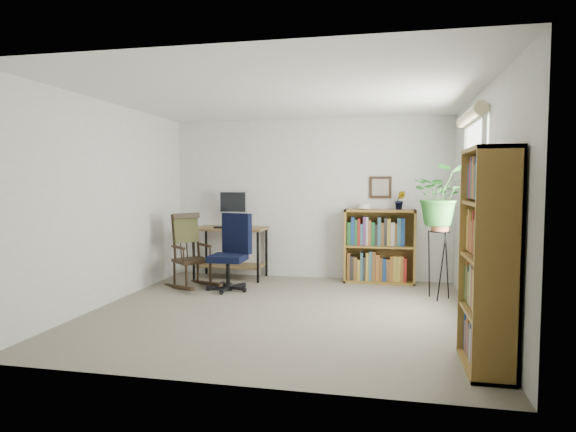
% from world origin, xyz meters
% --- Properties ---
extents(floor, '(4.20, 4.00, 0.00)m').
position_xyz_m(floor, '(0.00, 0.00, 0.00)').
color(floor, gray).
rests_on(floor, ground).
extents(ceiling, '(4.20, 4.00, 0.00)m').
position_xyz_m(ceiling, '(0.00, 0.00, 2.40)').
color(ceiling, silver).
rests_on(ceiling, ground).
extents(wall_back, '(4.20, 0.00, 2.40)m').
position_xyz_m(wall_back, '(0.00, 2.00, 1.20)').
color(wall_back, silver).
rests_on(wall_back, ground).
extents(wall_front, '(4.20, 0.00, 2.40)m').
position_xyz_m(wall_front, '(0.00, -2.00, 1.20)').
color(wall_front, silver).
rests_on(wall_front, ground).
extents(wall_left, '(0.00, 4.00, 2.40)m').
position_xyz_m(wall_left, '(-2.10, 0.00, 1.20)').
color(wall_left, silver).
rests_on(wall_left, ground).
extents(wall_right, '(0.00, 4.00, 2.40)m').
position_xyz_m(wall_right, '(2.10, 0.00, 1.20)').
color(wall_right, silver).
rests_on(wall_right, ground).
extents(window, '(0.12, 1.20, 1.50)m').
position_xyz_m(window, '(2.06, 0.30, 1.40)').
color(window, white).
rests_on(window, wall_right).
extents(desk, '(1.07, 0.59, 0.77)m').
position_xyz_m(desk, '(-1.15, 1.70, 0.39)').
color(desk, brown).
rests_on(desk, floor).
extents(monitor, '(0.46, 0.16, 0.56)m').
position_xyz_m(monitor, '(-1.15, 1.84, 1.05)').
color(monitor, '#B2B2B6').
rests_on(monitor, desk).
extents(keyboard, '(0.40, 0.15, 0.02)m').
position_xyz_m(keyboard, '(-1.15, 1.58, 0.78)').
color(keyboard, black).
rests_on(keyboard, desk).
extents(office_chair, '(0.72, 0.72, 1.05)m').
position_xyz_m(office_chair, '(-0.93, 0.90, 0.52)').
color(office_chair, black).
rests_on(office_chair, floor).
extents(rocking_chair, '(1.03, 0.99, 1.04)m').
position_xyz_m(rocking_chair, '(-1.46, 0.95, 0.52)').
color(rocking_chair, black).
rests_on(rocking_chair, floor).
extents(low_bookshelf, '(1.01, 0.34, 1.06)m').
position_xyz_m(low_bookshelf, '(1.06, 1.82, 0.53)').
color(low_bookshelf, olive).
rests_on(low_bookshelf, floor).
extents(tall_bookshelf, '(0.32, 0.75, 1.71)m').
position_xyz_m(tall_bookshelf, '(1.92, -1.29, 0.86)').
color(tall_bookshelf, olive).
rests_on(tall_bookshelf, floor).
extents(plant_stand, '(0.31, 0.31, 0.99)m').
position_xyz_m(plant_stand, '(1.80, 0.97, 0.50)').
color(plant_stand, black).
rests_on(plant_stand, floor).
extents(spider_plant, '(1.69, 1.88, 1.47)m').
position_xyz_m(spider_plant, '(1.80, 0.97, 1.65)').
color(spider_plant, '#296E26').
rests_on(spider_plant, plant_stand).
extents(potted_plant_small, '(0.13, 0.24, 0.11)m').
position_xyz_m(potted_plant_small, '(1.34, 1.83, 1.12)').
color(potted_plant_small, '#296E26').
rests_on(potted_plant_small, low_bookshelf).
extents(framed_picture, '(0.32, 0.04, 0.32)m').
position_xyz_m(framed_picture, '(1.06, 1.97, 1.38)').
color(framed_picture, black).
rests_on(framed_picture, wall_back).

